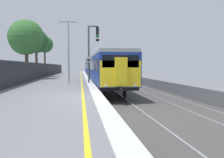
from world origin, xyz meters
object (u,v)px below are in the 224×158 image
(speed_limit_sign, at_px, (89,66))
(background_tree_right, at_px, (36,42))
(background_tree_left, at_px, (26,39))
(commuter_train_at_platform, at_px, (97,68))
(signal_gantry, at_px, (91,47))
(background_tree_centre, at_px, (44,45))
(platform_lamp_mid, at_px, (68,46))

(speed_limit_sign, height_order, background_tree_right, background_tree_right)
(speed_limit_sign, relative_size, background_tree_left, 0.34)
(commuter_train_at_platform, relative_size, signal_gantry, 7.39)
(background_tree_left, relative_size, background_tree_right, 1.02)
(speed_limit_sign, distance_m, background_tree_right, 15.88)
(signal_gantry, height_order, background_tree_right, background_tree_right)
(background_tree_left, relative_size, background_tree_centre, 0.94)
(signal_gantry, xyz_separation_m, background_tree_right, (-7.39, 11.76, 1.68))
(platform_lamp_mid, relative_size, background_tree_right, 0.81)
(platform_lamp_mid, xyz_separation_m, background_tree_left, (-5.32, 7.07, 1.48))
(commuter_train_at_platform, xyz_separation_m, signal_gantry, (-1.49, -12.11, 2.09))
(platform_lamp_mid, bearing_deg, background_tree_left, 126.97)
(platform_lamp_mid, height_order, background_tree_right, background_tree_right)
(platform_lamp_mid, distance_m, background_tree_centre, 25.62)
(commuter_train_at_platform, distance_m, signal_gantry, 12.38)
(commuter_train_at_platform, relative_size, background_tree_right, 5.83)
(background_tree_left, bearing_deg, speed_limit_sign, -47.99)
(signal_gantry, distance_m, background_tree_centre, 25.01)
(speed_limit_sign, xyz_separation_m, background_tree_centre, (-7.72, 25.59, 4.16))
(signal_gantry, bearing_deg, background_tree_centre, 108.93)
(platform_lamp_mid, xyz_separation_m, background_tree_right, (-5.27, 13.01, 1.76))
(speed_limit_sign, height_order, background_tree_left, background_tree_left)
(speed_limit_sign, bearing_deg, commuter_train_at_platform, 82.57)
(speed_limit_sign, relative_size, background_tree_right, 0.35)
(background_tree_right, bearing_deg, commuter_train_at_platform, 2.25)
(signal_gantry, height_order, platform_lamp_mid, platform_lamp_mid)
(signal_gantry, bearing_deg, background_tree_right, 122.13)
(background_tree_centre, bearing_deg, background_tree_left, -87.93)
(background_tree_right, bearing_deg, platform_lamp_mid, -67.94)
(signal_gantry, xyz_separation_m, speed_limit_sign, (-0.36, -2.03, -1.84))
(commuter_train_at_platform, relative_size, platform_lamp_mid, 7.19)
(background_tree_left, xyz_separation_m, background_tree_right, (0.05, 5.93, 0.28))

